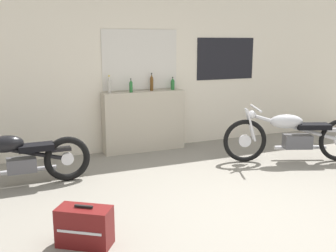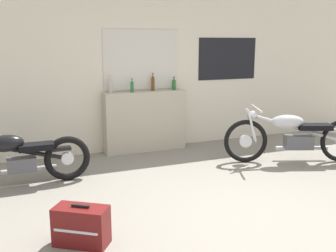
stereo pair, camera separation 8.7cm
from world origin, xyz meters
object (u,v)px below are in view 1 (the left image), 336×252
Objects in this scene: bottle_center at (152,83)px; motorcycle_black at (16,159)px; bottle_right_center at (173,84)px; hard_case_darkred at (85,226)px; bottle_left_center at (131,86)px; motorcycle_silver at (293,135)px; bottle_leftmost at (109,85)px.

bottle_center is 2.67m from motorcycle_black.
bottle_right_center is 0.41× the size of hard_case_darkred.
bottle_right_center reaches higher than motorcycle_black.
hard_case_darkred is (-1.40, -2.85, -0.96)m from bottle_left_center.
bottle_left_center is 0.80m from bottle_right_center.
motorcycle_silver is at bearing -48.60° from bottle_right_center.
motorcycle_silver reaches higher than hard_case_darkred.
bottle_center is 3.59m from hard_case_darkred.
bottle_left_center is at bearing -167.70° from bottle_center.
bottle_right_center is 2.22m from motorcycle_silver.
bottle_leftmost reaches higher than bottle_right_center.
bottle_leftmost is 0.36m from bottle_left_center.
bottle_right_center is 3.00m from motorcycle_black.
bottle_leftmost is at bearing -178.64° from bottle_center.
bottle_center is 0.15× the size of motorcycle_silver.
hard_case_darkred is at bearing -121.48° from bottle_center.
bottle_leftmost is at bearing 70.31° from hard_case_darkred.
bottle_right_center is at bearing 21.52° from motorcycle_black.
bottle_right_center is 0.11× the size of motorcycle_silver.
bottle_leftmost is at bearing 168.74° from bottle_left_center.
bottle_left_center reaches higher than motorcycle_black.
bottle_right_center is at bearing 4.79° from bottle_left_center.
bottle_left_center is 1.04× the size of bottle_right_center.
bottle_center is at bearing 58.52° from hard_case_darkred.
bottle_left_center is 0.76× the size of bottle_center.
bottle_center is at bearing 138.08° from motorcycle_silver.
bottle_center is 0.39m from bottle_right_center.
bottle_left_center reaches higher than bottle_right_center.
motorcycle_silver is 3.78× the size of hard_case_darkred.
bottle_leftmost reaches higher than motorcycle_black.
motorcycle_silver is at bearing 20.60° from hard_case_darkred.
bottle_left_center is 3.32m from hard_case_darkred.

